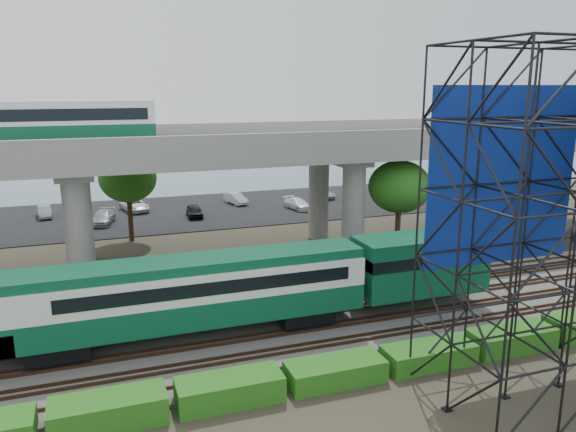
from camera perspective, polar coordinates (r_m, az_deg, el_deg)
name	(u,v)px	position (r m, az deg, el deg)	size (l,w,h in m)	color
ground	(284,346)	(30.40, -0.36, -13.03)	(140.00, 140.00, 0.00)	#474233
ballast_bed	(273,329)	(32.07, -1.56, -11.38)	(90.00, 12.00, 0.20)	slate
service_road	(235,281)	(39.69, -5.38, -6.62)	(90.00, 5.00, 0.08)	black
parking_lot	(182,212)	(61.91, -10.74, 0.41)	(90.00, 18.00, 0.08)	black
harbor_water	(158,181)	(83.36, -13.12, 3.52)	(140.00, 40.00, 0.03)	slate
rail_tracks	(273,326)	(32.00, -1.56, -11.09)	(90.00, 9.52, 0.16)	#472D1E
commuter_train	(228,287)	(30.40, -6.14, -7.20)	(29.30, 3.06, 4.30)	black
overpass	(205,156)	(42.90, -8.42, 6.03)	(80.00, 12.00, 12.40)	#9E9B93
scaffold_tower	(549,230)	(25.97, 25.02, -1.32)	(9.36, 6.36, 15.00)	black
hedge_strip	(336,371)	(26.93, 4.85, -15.40)	(34.60, 1.80, 1.20)	#1E6316
trees	(154,194)	(42.89, -13.47, 2.23)	(40.94, 16.94, 7.69)	#382314
parked_cars	(182,207)	(61.43, -10.72, 0.94)	(39.22, 9.90, 1.29)	#BABABA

